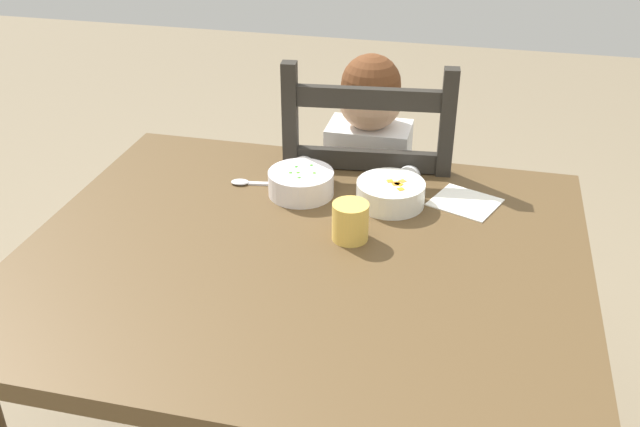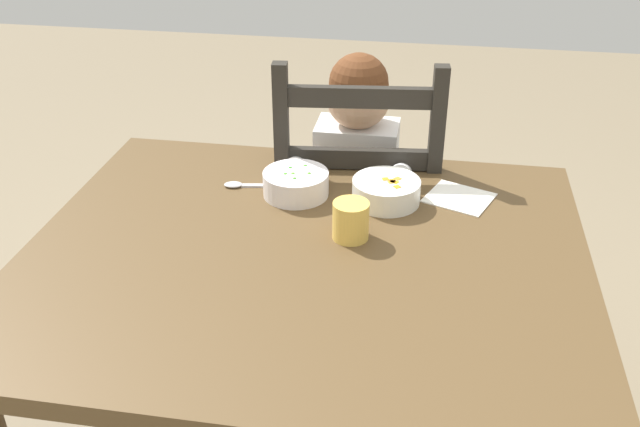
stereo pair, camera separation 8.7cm
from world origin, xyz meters
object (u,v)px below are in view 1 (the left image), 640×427
spoon (248,183)px  bowl_of_peas (301,182)px  dining_table (303,291)px  dining_chair (366,228)px  child_figure (366,175)px  drinking_cup (350,222)px  bowl_of_carrots (391,193)px

spoon → bowl_of_peas: bearing=-7.9°
dining_table → spoon: (-0.20, 0.26, 0.11)m
dining_chair → child_figure: dining_chair is taller
child_figure → dining_table: bearing=-94.3°
bowl_of_peas → dining_table: bearing=-74.7°
dining_table → child_figure: 0.53m
dining_chair → bowl_of_peas: 0.42m
child_figure → drinking_cup: 0.48m
dining_table → bowl_of_peas: bearing=105.3°
dining_table → drinking_cup: 0.18m
bowl_of_peas → bowl_of_carrots: bearing=-0.0°
dining_table → spoon: bearing=128.1°
bowl_of_peas → drinking_cup: 0.23m
dining_table → dining_chair: (0.05, 0.53, -0.15)m
bowl_of_carrots → dining_table: bearing=-121.5°
bowl_of_peas → bowl_of_carrots: bowl_of_peas is taller
bowl_of_peas → bowl_of_carrots: size_ratio=0.98×
child_figure → drinking_cup: (0.05, -0.46, 0.12)m
bowl_of_peas → spoon: size_ratio=1.11×
dining_chair → drinking_cup: size_ratio=11.97×
spoon → drinking_cup: drinking_cup is taller
spoon → drinking_cup: size_ratio=1.68×
spoon → dining_table: bearing=-51.9°
bowl_of_peas → spoon: bearing=172.1°
bowl_of_carrots → drinking_cup: bearing=-109.4°
dining_table → spoon: size_ratio=8.33×
dining_chair → bowl_of_carrots: dining_chair is taller
dining_chair → child_figure: bearing=-141.1°
dining_table → bowl_of_peas: bowl_of_peas is taller
child_figure → bowl_of_peas: (-0.11, -0.29, 0.11)m
child_figure → drinking_cup: bearing=-84.4°
bowl_of_carrots → spoon: (-0.35, 0.02, -0.02)m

